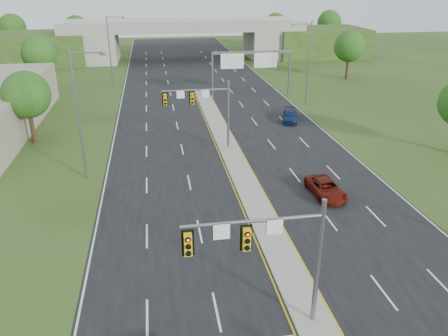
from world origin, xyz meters
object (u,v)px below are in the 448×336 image
sign_gantry (251,62)px  car_far_b (290,116)px  signal_mast_near (274,248)px  car_far_a (326,188)px  overpass (184,42)px  signal_mast_far (206,105)px

sign_gantry → car_far_b: (2.33, -11.95, -4.59)m
signal_mast_near → car_far_a: bearing=58.6°
signal_mast_near → car_far_b: (11.28, 33.04, -4.07)m
sign_gantry → car_far_a: (-0.81, -31.68, -4.58)m
sign_gantry → overpass: 35.75m
overpass → signal_mast_near: bearing=-91.6°
signal_mast_far → sign_gantry: 21.91m
overpass → car_far_b: size_ratio=18.40×
signal_mast_near → overpass: 80.11m
sign_gantry → car_far_a: sign_gantry is taller
sign_gantry → car_far_b: size_ratio=2.66×
overpass → car_far_a: 67.07m
signal_mast_near → car_far_a: 16.13m
sign_gantry → car_far_b: bearing=-79.0°
signal_mast_near → signal_mast_far: same height
signal_mast_far → car_far_b: bearing=35.5°
signal_mast_near → car_far_b: bearing=71.2°
signal_mast_near → signal_mast_far: size_ratio=1.00×
overpass → car_far_b: bearing=-79.1°
signal_mast_far → sign_gantry: (8.95, 19.99, 0.51)m
sign_gantry → car_far_a: bearing=-91.5°
signal_mast_far → sign_gantry: signal_mast_far is taller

